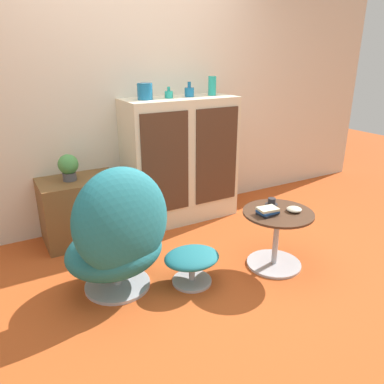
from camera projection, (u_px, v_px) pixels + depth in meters
ground_plane at (201, 280)px, 2.85m from camera, size 12.00×12.00×0.00m
wall_back at (127, 89)px, 3.51m from camera, size 6.40×0.06×2.60m
sideboard at (181, 160)px, 3.73m from camera, size 1.10×0.48×1.23m
tv_console at (82, 210)px, 3.38m from camera, size 0.69×0.47×0.58m
egg_chair at (119, 236)px, 2.58m from camera, size 0.84×0.80×0.96m
ottoman at (192, 260)px, 2.76m from camera, size 0.42×0.36×0.26m
coffee_table at (276, 235)px, 2.96m from camera, size 0.55×0.55×0.47m
vase_leftmost at (145, 91)px, 3.33m from camera, size 0.14×0.14×0.14m
vase_inner_left at (169, 94)px, 3.46m from camera, size 0.08×0.08×0.10m
vase_inner_right at (189, 92)px, 3.55m from camera, size 0.09×0.09×0.14m
vase_rightmost at (212, 86)px, 3.66m from camera, size 0.08×0.08×0.18m
potted_plant at (68, 166)px, 3.20m from camera, size 0.17×0.17×0.23m
teacup at (272, 202)px, 3.02m from camera, size 0.10×0.10×0.05m
book_stack at (268, 211)px, 2.83m from camera, size 0.16×0.13×0.05m
bowl at (294, 209)px, 2.89m from camera, size 0.12×0.12×0.04m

